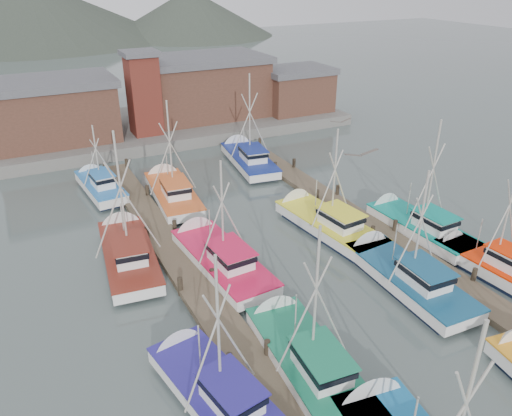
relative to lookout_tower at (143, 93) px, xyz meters
name	(u,v)px	position (x,y,z in m)	size (l,w,h in m)	color
ground	(343,304)	(2.00, -33.00, -5.55)	(260.00, 260.00, 0.00)	#4A5855
dock_left	(203,296)	(-5.00, -28.96, -5.34)	(2.30, 46.00, 1.50)	brown
dock_right	(392,242)	(9.00, -28.96, -5.34)	(2.30, 46.00, 1.50)	brown
quay	(155,126)	(2.00, 4.00, -4.95)	(44.00, 16.00, 1.20)	slate
shed_left	(51,110)	(-9.00, 2.00, -1.21)	(12.72, 8.48, 6.20)	brown
shed_center	(202,86)	(8.00, 4.00, -0.86)	(14.84, 9.54, 6.90)	brown
shed_right	(295,89)	(19.00, 1.00, -1.71)	(8.48, 6.36, 5.20)	brown
lookout_tower	(143,93)	(0.00, 0.00, 0.00)	(3.60, 3.60, 8.50)	maroon
distant_hills	(3,45)	(-10.76, 89.59, -5.55)	(175.00, 140.00, 42.00)	#3D4539
boat_4	(304,356)	(-2.66, -36.22, -4.87)	(3.65, 9.61, 8.89)	black
boat_5	(403,275)	(6.31, -32.96, -4.87)	(3.51, 9.73, 8.52)	black
boat_6	(213,389)	(-7.32, -36.15, -4.87)	(4.15, 9.15, 8.61)	black
boat_7	(486,262)	(11.90, -34.24, -4.87)	(3.53, 7.99, 8.89)	black
boat_8	(218,257)	(-2.80, -26.11, -4.87)	(3.74, 10.00, 8.35)	black
boat_9	(324,222)	(5.95, -25.06, -4.87)	(3.99, 10.00, 8.70)	black
boat_10	(128,251)	(-7.78, -22.82, -4.86)	(4.06, 9.93, 9.87)	black
boat_11	(416,225)	(11.57, -28.41, -4.87)	(3.81, 9.18, 9.36)	black
boat_12	(172,192)	(-2.24, -14.97, -4.87)	(3.78, 9.75, 9.26)	black
boat_13	(247,158)	(6.80, -10.61, -4.87)	(4.32, 10.13, 9.76)	black
boat_14	(99,185)	(-7.28, -10.86, -4.88)	(3.14, 8.15, 6.65)	black
gull_near	(361,154)	(-0.95, -36.87, 5.21)	(1.55, 0.63, 0.24)	slate
gull_far	(341,121)	(5.38, -26.89, 3.13)	(1.55, 0.62, 0.24)	slate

